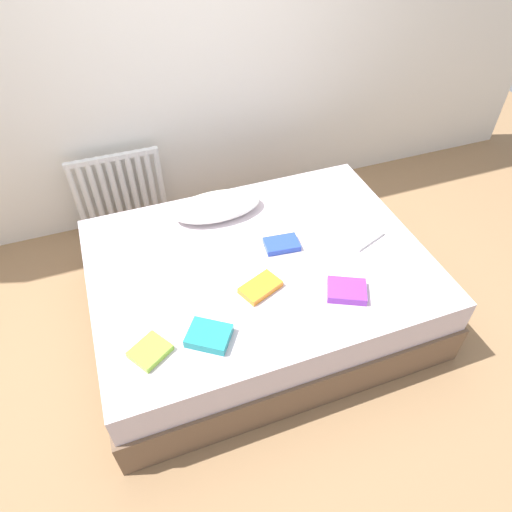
# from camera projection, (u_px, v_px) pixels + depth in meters

# --- Properties ---
(ground_plane) EXTENTS (8.00, 8.00, 0.00)m
(ground_plane) POSITION_uv_depth(u_px,v_px,m) (259.00, 312.00, 3.05)
(ground_plane) COLOR #93704C
(back_wall) EXTENTS (6.00, 0.10, 2.80)m
(back_wall) POSITION_uv_depth(u_px,v_px,m) (188.00, 25.00, 2.99)
(back_wall) COLOR silver
(back_wall) RESTS_ON ground
(bed) EXTENTS (2.00, 1.50, 0.50)m
(bed) POSITION_uv_depth(u_px,v_px,m) (259.00, 288.00, 2.88)
(bed) COLOR brown
(bed) RESTS_ON ground
(radiator) EXTENTS (0.67, 0.04, 0.57)m
(radiator) POSITION_uv_depth(u_px,v_px,m) (119.00, 188.00, 3.44)
(radiator) COLOR white
(radiator) RESTS_ON ground
(pillow) EXTENTS (0.59, 0.30, 0.11)m
(pillow) POSITION_uv_depth(u_px,v_px,m) (217.00, 206.00, 2.98)
(pillow) COLOR white
(pillow) RESTS_ON bed
(textbook_blue) EXTENTS (0.22, 0.16, 0.04)m
(textbook_blue) POSITION_uv_depth(u_px,v_px,m) (282.00, 244.00, 2.77)
(textbook_blue) COLOR #2847B7
(textbook_blue) RESTS_ON bed
(textbook_lime) EXTENTS (0.23, 0.22, 0.03)m
(textbook_lime) POSITION_uv_depth(u_px,v_px,m) (150.00, 351.00, 2.22)
(textbook_lime) COLOR #8CC638
(textbook_lime) RESTS_ON bed
(textbook_teal) EXTENTS (0.27, 0.26, 0.05)m
(textbook_teal) POSITION_uv_depth(u_px,v_px,m) (209.00, 336.00, 2.28)
(textbook_teal) COLOR teal
(textbook_teal) RESTS_ON bed
(textbook_orange) EXTENTS (0.26, 0.21, 0.04)m
(textbook_orange) POSITION_uv_depth(u_px,v_px,m) (260.00, 287.00, 2.52)
(textbook_orange) COLOR orange
(textbook_orange) RESTS_ON bed
(textbook_purple) EXTENTS (0.26, 0.24, 0.05)m
(textbook_purple) POSITION_uv_depth(u_px,v_px,m) (347.00, 291.00, 2.50)
(textbook_purple) COLOR purple
(textbook_purple) RESTS_ON bed
(textbook_white) EXTENTS (0.28, 0.22, 0.02)m
(textbook_white) POSITION_uv_depth(u_px,v_px,m) (363.00, 236.00, 2.84)
(textbook_white) COLOR white
(textbook_white) RESTS_ON bed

